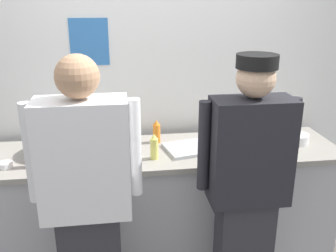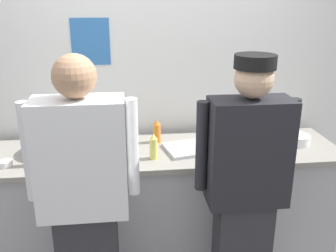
{
  "view_description": "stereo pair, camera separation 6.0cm",
  "coord_description": "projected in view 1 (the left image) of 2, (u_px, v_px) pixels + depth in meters",
  "views": [
    {
      "loc": [
        -0.28,
        -2.21,
        2.02
      ],
      "look_at": [
        0.08,
        0.4,
        1.1
      ],
      "focal_mm": 40.68,
      "sensor_mm": 36.0,
      "label": 1
    },
    {
      "loc": [
        -0.22,
        -2.22,
        2.02
      ],
      "look_at": [
        0.08,
        0.4,
        1.1
      ],
      "focal_mm": 40.68,
      "sensor_mm": 36.0,
      "label": 2
    }
  ],
  "objects": [
    {
      "name": "chef_near_left",
      "position": [
        87.0,
        200.0,
        2.14
      ],
      "size": [
        0.63,
        0.24,
        1.74
      ],
      "color": "#2D2D33",
      "rests_on": "ground"
    },
    {
      "name": "chef_center",
      "position": [
        248.0,
        185.0,
        2.32
      ],
      "size": [
        0.62,
        0.24,
        1.71
      ],
      "color": "#2D2D33",
      "rests_on": "ground"
    },
    {
      "name": "plate_stack_front",
      "position": [
        296.0,
        138.0,
        2.93
      ],
      "size": [
        0.19,
        0.19,
        0.07
      ],
      "color": "white",
      "rests_on": "prep_counter"
    },
    {
      "name": "prep_counter",
      "position": [
        158.0,
        205.0,
        2.95
      ],
      "size": [
        2.71,
        0.68,
        0.93
      ],
      "color": "#B2B2B7",
      "rests_on": "ground"
    },
    {
      "name": "squeeze_bottle_secondary",
      "position": [
        31.0,
        153.0,
        2.5
      ],
      "size": [
        0.06,
        0.06,
        0.21
      ],
      "color": "red",
      "rests_on": "prep_counter"
    },
    {
      "name": "ramekin_yellow_sauce",
      "position": [
        97.0,
        151.0,
        2.72
      ],
      "size": [
        0.08,
        0.08,
        0.04
      ],
      "color": "white",
      "rests_on": "prep_counter"
    },
    {
      "name": "squeeze_bottle_primary",
      "position": [
        154.0,
        147.0,
        2.63
      ],
      "size": [
        0.06,
        0.06,
        0.18
      ],
      "color": "#E5E066",
      "rests_on": "prep_counter"
    },
    {
      "name": "mixing_bowl_steel",
      "position": [
        53.0,
        147.0,
        2.73
      ],
      "size": [
        0.37,
        0.37,
        0.11
      ],
      "primitive_type": "cylinder",
      "color": "#B7BABF",
      "rests_on": "prep_counter"
    },
    {
      "name": "sheet_tray",
      "position": [
        200.0,
        147.0,
        2.83
      ],
      "size": [
        0.57,
        0.4,
        0.02
      ],
      "primitive_type": "cube",
      "rotation": [
        0.0,
        0.0,
        0.21
      ],
      "color": "#B7BABF",
      "rests_on": "prep_counter"
    },
    {
      "name": "plate_stack_rear",
      "position": [
        247.0,
        136.0,
        2.97
      ],
      "size": [
        0.2,
        0.2,
        0.07
      ],
      "color": "white",
      "rests_on": "prep_counter"
    },
    {
      "name": "wall_back",
      "position": [
        151.0,
        79.0,
        3.1
      ],
      "size": [
        4.25,
        0.11,
        2.72
      ],
      "color": "white",
      "rests_on": "ground"
    },
    {
      "name": "deli_cup",
      "position": [
        66.0,
        159.0,
        2.54
      ],
      "size": [
        0.09,
        0.09,
        0.09
      ],
      "primitive_type": "cylinder",
      "color": "white",
      "rests_on": "prep_counter"
    },
    {
      "name": "squeeze_bottle_spare",
      "position": [
        157.0,
        132.0,
        2.92
      ],
      "size": [
        0.06,
        0.06,
        0.18
      ],
      "color": "orange",
      "rests_on": "prep_counter"
    },
    {
      "name": "ramekin_green_sauce",
      "position": [
        292.0,
        131.0,
        3.12
      ],
      "size": [
        0.1,
        0.1,
        0.05
      ],
      "color": "white",
      "rests_on": "prep_counter"
    },
    {
      "name": "ramekin_red_sauce",
      "position": [
        5.0,
        165.0,
        2.51
      ],
      "size": [
        0.09,
        0.09,
        0.04
      ],
      "color": "white",
      "rests_on": "prep_counter"
    }
  ]
}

